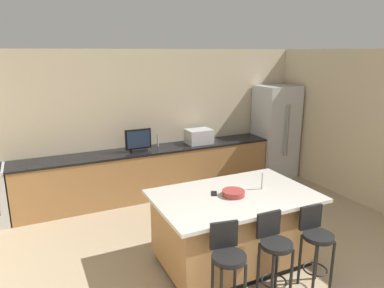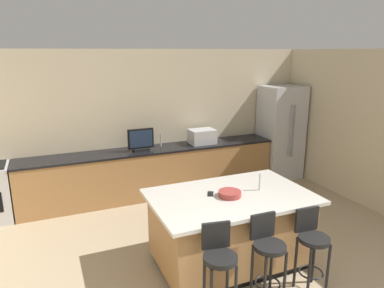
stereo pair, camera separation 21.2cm
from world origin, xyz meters
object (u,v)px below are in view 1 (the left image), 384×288
at_px(tv_monitor, 138,141).
at_px(bar_stool_right, 316,241).
at_px(refrigerator, 275,132).
at_px(fruit_bowl, 233,193).
at_px(kitchen_island, 233,228).
at_px(bar_stool_center, 274,251).
at_px(microwave, 199,136).
at_px(bar_stool_left, 228,264).
at_px(cell_phone, 214,193).

distance_m(tv_monitor, bar_stool_right, 3.47).
height_order(refrigerator, fruit_bowl, refrigerator).
bearing_deg(bar_stool_right, kitchen_island, 128.95).
height_order(kitchen_island, fruit_bowl, fruit_bowl).
distance_m(kitchen_island, bar_stool_right, 1.00).
xyz_separation_m(refrigerator, tv_monitor, (-3.03, -0.01, 0.12)).
relative_size(kitchen_island, bar_stool_center, 1.99).
bearing_deg(fruit_bowl, microwave, 72.70).
bearing_deg(tv_monitor, kitchen_island, -79.06).
xyz_separation_m(microwave, fruit_bowl, (-0.79, -2.53, -0.08)).
height_order(kitchen_island, refrigerator, refrigerator).
height_order(bar_stool_center, bar_stool_right, bar_stool_center).
relative_size(bar_stool_left, bar_stool_center, 1.02).
distance_m(microwave, bar_stool_center, 3.42).
height_order(tv_monitor, bar_stool_right, tv_monitor).
distance_m(microwave, fruit_bowl, 2.66).
distance_m(microwave, tv_monitor, 1.23).
bearing_deg(microwave, refrigerator, -1.43).
distance_m(bar_stool_center, bar_stool_right, 0.57).
relative_size(refrigerator, microwave, 4.05).
xyz_separation_m(kitchen_island, cell_phone, (-0.22, 0.12, 0.46)).
relative_size(refrigerator, bar_stool_center, 1.96).
relative_size(kitchen_island, bar_stool_right, 2.06).
distance_m(tv_monitor, bar_stool_center, 3.32).
bearing_deg(bar_stool_center, microwave, 78.13).
bearing_deg(fruit_bowl, kitchen_island, 41.24).
bearing_deg(bar_stool_left, refrigerator, 55.73).
height_order(refrigerator, microwave, refrigerator).
bearing_deg(bar_stool_right, bar_stool_center, -177.52).
relative_size(refrigerator, bar_stool_left, 1.92).
relative_size(bar_stool_left, fruit_bowl, 3.65).
relative_size(kitchen_island, refrigerator, 1.02).
bearing_deg(refrigerator, cell_phone, -139.90).
xyz_separation_m(fruit_bowl, cell_phone, (-0.18, 0.15, -0.03)).
bearing_deg(bar_stool_left, bar_stool_right, 9.76).
bearing_deg(bar_stool_center, cell_phone, 104.37).
distance_m(bar_stool_center, cell_phone, 1.01).
distance_m(bar_stool_right, cell_phone, 1.28).
bearing_deg(kitchen_island, tv_monitor, 100.94).
relative_size(kitchen_island, bar_stool_left, 1.95).
relative_size(tv_monitor, fruit_bowl, 1.68).
bearing_deg(tv_monitor, refrigerator, 0.13).
xyz_separation_m(tv_monitor, bar_stool_right, (1.05, -3.27, -0.52)).
xyz_separation_m(kitchen_island, tv_monitor, (-0.47, 2.45, 0.62)).
bearing_deg(kitchen_island, bar_stool_right, -54.93).
bearing_deg(tv_monitor, bar_stool_right, -72.24).
xyz_separation_m(refrigerator, fruit_bowl, (-2.59, -2.49, -0.01)).
bearing_deg(cell_phone, fruit_bowl, -12.18).
height_order(bar_stool_left, bar_stool_right, bar_stool_left).
bearing_deg(bar_stool_center, bar_stool_left, -177.05).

